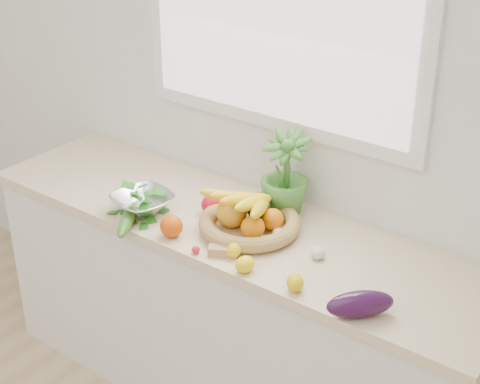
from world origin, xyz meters
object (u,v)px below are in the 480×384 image
Objects in this scene: potted_herb at (285,173)px; fruit_basket at (249,218)px; colander_with_spinach at (143,199)px; cucumber at (128,219)px; apple at (212,205)px; eggplant at (360,304)px.

potted_herb is 0.72× the size of fruit_basket.
fruit_basket is at bearing 18.50° from colander_with_spinach.
colander_with_spinach is at bearing 101.83° from cucumber.
apple is at bearing -139.72° from potted_herb.
eggplant is 0.80× the size of colander_with_spinach.
fruit_basket is at bearing -3.72° from apple.
cucumber is at bearing -128.01° from apple.
fruit_basket is at bearing 159.82° from eggplant.
colander_with_spinach reaches higher than cucumber.
potted_herb is at bearing 37.15° from colander_with_spinach.
potted_herb is (-0.58, 0.42, 0.13)m from eggplant.
apple is at bearing 33.90° from colander_with_spinach.
apple is 0.84m from eggplant.
fruit_basket is (0.40, 0.25, 0.03)m from cucumber.
eggplant is (0.80, -0.24, 0.00)m from apple.
fruit_basket reaches higher than colander_with_spinach.
apple is 0.31× the size of colander_with_spinach.
fruit_basket reaches higher than eggplant.
cucumber is at bearing -178.28° from eggplant.
fruit_basket is at bearing -97.47° from potted_herb.
fruit_basket is 0.45m from colander_with_spinach.
eggplant is at bearing 1.72° from cucumber.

